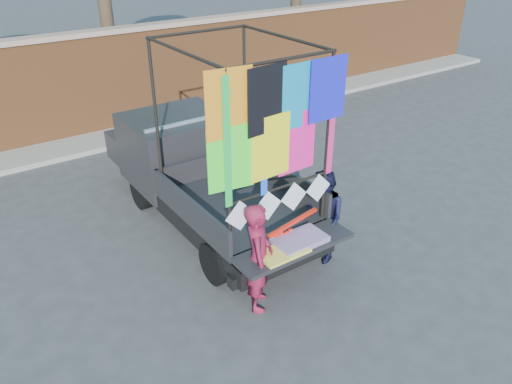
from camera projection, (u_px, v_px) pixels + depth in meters
ground at (247, 262)px, 8.20m from camera, size 90.00×90.00×0.00m
brick_wall at (93, 83)px, 12.62m from camera, size 30.00×0.45×2.61m
curb at (110, 139)px, 12.72m from camera, size 30.00×1.20×0.12m
pickup_truck at (192, 168)px, 9.34m from camera, size 2.18×5.49×3.45m
woman at (258, 257)px, 6.92m from camera, size 0.68×0.73×1.67m
man at (323, 217)px, 7.96m from camera, size 0.76×0.88×1.57m
streamer_bundle at (287, 237)px, 7.36m from camera, size 1.05×0.26×0.72m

